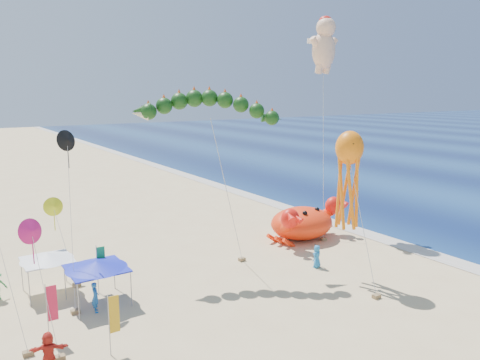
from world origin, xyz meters
The scene contains 11 objects.
ground centered at (0.00, 0.00, 0.00)m, with size 320.00×320.00×0.00m, color #D1B784.
foam_strip centered at (12.00, 0.00, 0.01)m, with size 320.00×320.00×0.00m, color silver.
crab_inflatable centered at (6.21, 4.45, 1.51)m, with size 7.84×5.84×3.44m.
dragon_kite centered at (-3.99, 2.97, 11.40)m, with size 10.24×5.79×12.54m.
cherub_kite centered at (10.37, 6.85, 17.04)m, with size 4.41×5.05×19.46m.
octopus_kite centered at (2.82, -3.90, 7.46)m, with size 1.99×4.58×10.24m.
canopy_blue centered at (-12.72, 1.52, 2.44)m, with size 3.68×3.68×2.71m.
canopy_white centered at (-14.92, 4.71, 2.44)m, with size 3.25×3.25×2.71m.
feather_flags centered at (-15.38, -0.22, 2.01)m, with size 8.27×7.64×3.20m.
beachgoers centered at (-14.42, 0.19, 0.89)m, with size 23.50×10.67×1.88m.
small_kites centered at (-15.47, 2.34, 6.49)m, with size 6.25×12.17×10.54m.
Camera 1 is at (-20.19, -25.63, 12.76)m, focal length 35.00 mm.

